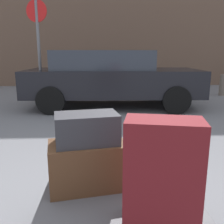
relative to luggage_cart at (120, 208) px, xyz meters
name	(u,v)px	position (x,y,z in m)	size (l,w,h in m)	color
luggage_cart	(120,208)	(0.00, 0.00, 0.00)	(1.11, 0.88, 0.34)	#4C4C51
duffel_bag_brown_rear_left	(88,165)	(-0.23, 0.19, 0.25)	(0.57, 0.33, 0.35)	#51331E
suitcase_maroon_front_left	(162,174)	(0.22, -0.27, 0.40)	(0.43, 0.23, 0.65)	maroon
duffel_bag_charcoal_topmost_pile	(87,128)	(-0.23, 0.19, 0.53)	(0.45, 0.27, 0.22)	#2D2D33
parked_car	(110,77)	(0.13, 4.80, 0.49)	(4.35, 2.01, 1.42)	black
bollard_kerb_near	(176,85)	(2.34, 6.40, 0.07)	(0.23, 0.23, 0.69)	#72665B
bollard_kerb_mid	(223,85)	(3.91, 6.40, 0.07)	(0.23, 0.23, 0.69)	#72665B
no_parking_sign	(39,44)	(-1.56, 4.52, 1.30)	(0.49, 0.14, 2.54)	slate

